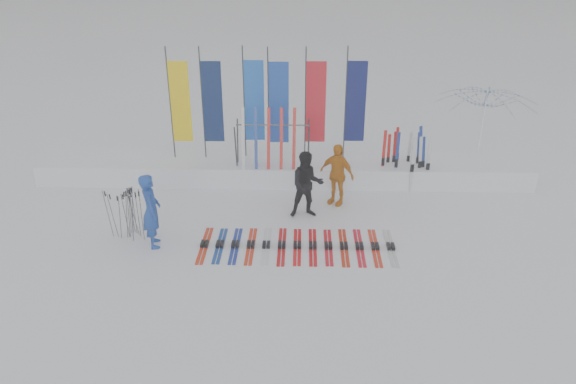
{
  "coord_description": "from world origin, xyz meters",
  "views": [
    {
      "loc": [
        0.52,
        -10.4,
        6.76
      ],
      "look_at": [
        0.2,
        1.6,
        1.0
      ],
      "focal_mm": 35.0,
      "sensor_mm": 36.0,
      "label": 1
    }
  ],
  "objects_px": {
    "ski_row": "(298,246)",
    "ski_rack": "(272,139)",
    "person_black": "(307,185)",
    "tent_canopy": "(482,130)",
    "person_blue": "(151,211)",
    "person_yellow": "(337,174)"
  },
  "relations": [
    {
      "from": "tent_canopy",
      "to": "ski_rack",
      "type": "bearing_deg",
      "value": -170.06
    },
    {
      "from": "person_yellow",
      "to": "ski_row",
      "type": "bearing_deg",
      "value": -80.88
    },
    {
      "from": "person_yellow",
      "to": "ski_rack",
      "type": "xyz_separation_m",
      "value": [
        -1.73,
        1.16,
        0.54
      ]
    },
    {
      "from": "person_black",
      "to": "person_yellow",
      "type": "distance_m",
      "value": 1.07
    },
    {
      "from": "person_black",
      "to": "ski_row",
      "type": "distance_m",
      "value": 1.77
    },
    {
      "from": "person_black",
      "to": "ski_row",
      "type": "height_order",
      "value": "person_black"
    },
    {
      "from": "person_blue",
      "to": "tent_canopy",
      "type": "xyz_separation_m",
      "value": [
        8.63,
        4.5,
        0.42
      ]
    },
    {
      "from": "person_yellow",
      "to": "person_black",
      "type": "bearing_deg",
      "value": -104.15
    },
    {
      "from": "person_black",
      "to": "person_yellow",
      "type": "bearing_deg",
      "value": 36.22
    },
    {
      "from": "person_black",
      "to": "person_yellow",
      "type": "height_order",
      "value": "person_black"
    },
    {
      "from": "person_black",
      "to": "ski_rack",
      "type": "relative_size",
      "value": 0.85
    },
    {
      "from": "ski_rack",
      "to": "tent_canopy",
      "type": "bearing_deg",
      "value": 9.94
    },
    {
      "from": "person_blue",
      "to": "ski_rack",
      "type": "bearing_deg",
      "value": -53.52
    },
    {
      "from": "person_blue",
      "to": "tent_canopy",
      "type": "height_order",
      "value": "tent_canopy"
    },
    {
      "from": "person_blue",
      "to": "ski_row",
      "type": "relative_size",
      "value": 0.4
    },
    {
      "from": "person_yellow",
      "to": "ski_row",
      "type": "relative_size",
      "value": 0.37
    },
    {
      "from": "person_black",
      "to": "ski_row",
      "type": "relative_size",
      "value": 0.39
    },
    {
      "from": "person_blue",
      "to": "ski_rack",
      "type": "distance_m",
      "value": 4.32
    },
    {
      "from": "ski_row",
      "to": "person_blue",
      "type": "bearing_deg",
      "value": 179.79
    },
    {
      "from": "person_yellow",
      "to": "person_blue",
      "type": "bearing_deg",
      "value": -119.73
    },
    {
      "from": "ski_row",
      "to": "ski_rack",
      "type": "bearing_deg",
      "value": 102.24
    },
    {
      "from": "person_yellow",
      "to": "ski_rack",
      "type": "height_order",
      "value": "ski_rack"
    }
  ]
}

